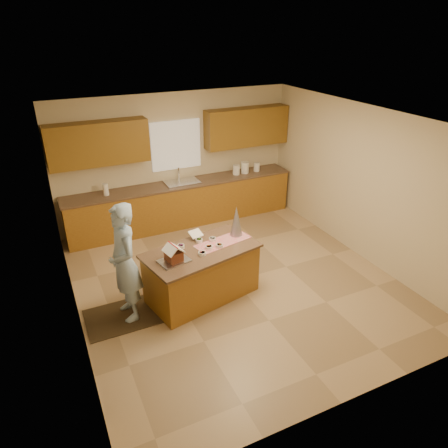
# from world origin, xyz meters

# --- Properties ---
(floor) EXTENTS (5.50, 5.50, 0.00)m
(floor) POSITION_xyz_m (0.00, 0.00, 0.00)
(floor) COLOR tan
(floor) RESTS_ON ground
(ceiling) EXTENTS (5.50, 5.50, 0.00)m
(ceiling) POSITION_xyz_m (0.00, 0.00, 2.70)
(ceiling) COLOR silver
(ceiling) RESTS_ON floor
(wall_back) EXTENTS (5.50, 5.50, 0.00)m
(wall_back) POSITION_xyz_m (0.00, 2.75, 1.35)
(wall_back) COLOR beige
(wall_back) RESTS_ON floor
(wall_front) EXTENTS (5.50, 5.50, 0.00)m
(wall_front) POSITION_xyz_m (0.00, -2.75, 1.35)
(wall_front) COLOR beige
(wall_front) RESTS_ON floor
(wall_left) EXTENTS (5.50, 5.50, 0.00)m
(wall_left) POSITION_xyz_m (-2.50, 0.00, 1.35)
(wall_left) COLOR beige
(wall_left) RESTS_ON floor
(wall_right) EXTENTS (5.50, 5.50, 0.00)m
(wall_right) POSITION_xyz_m (2.50, 0.00, 1.35)
(wall_right) COLOR beige
(wall_right) RESTS_ON floor
(stone_accent) EXTENTS (0.00, 2.50, 2.50)m
(stone_accent) POSITION_xyz_m (-2.48, -0.80, 1.25)
(stone_accent) COLOR gray
(stone_accent) RESTS_ON wall_left
(window_curtain) EXTENTS (1.05, 0.03, 1.00)m
(window_curtain) POSITION_xyz_m (0.00, 2.72, 1.65)
(window_curtain) COLOR white
(window_curtain) RESTS_ON wall_back
(back_counter_base) EXTENTS (4.80, 0.60, 0.88)m
(back_counter_base) POSITION_xyz_m (0.00, 2.45, 0.44)
(back_counter_base) COLOR #96651F
(back_counter_base) RESTS_ON floor
(back_counter_top) EXTENTS (4.85, 0.63, 0.04)m
(back_counter_top) POSITION_xyz_m (0.00, 2.45, 0.90)
(back_counter_top) COLOR brown
(back_counter_top) RESTS_ON back_counter_base
(upper_cabinet_left) EXTENTS (1.85, 0.35, 0.80)m
(upper_cabinet_left) POSITION_xyz_m (-1.55, 2.57, 1.90)
(upper_cabinet_left) COLOR brown
(upper_cabinet_left) RESTS_ON wall_back
(upper_cabinet_right) EXTENTS (1.85, 0.35, 0.80)m
(upper_cabinet_right) POSITION_xyz_m (1.55, 2.57, 1.90)
(upper_cabinet_right) COLOR brown
(upper_cabinet_right) RESTS_ON wall_back
(sink) EXTENTS (0.70, 0.45, 0.12)m
(sink) POSITION_xyz_m (0.00, 2.45, 0.89)
(sink) COLOR silver
(sink) RESTS_ON back_counter_top
(faucet) EXTENTS (0.03, 0.03, 0.28)m
(faucet) POSITION_xyz_m (0.00, 2.63, 1.06)
(faucet) COLOR silver
(faucet) RESTS_ON back_counter_top
(island_base) EXTENTS (1.78, 1.15, 0.81)m
(island_base) POSITION_xyz_m (-0.65, -0.15, 0.40)
(island_base) COLOR #96651F
(island_base) RESTS_ON floor
(island_top) EXTENTS (1.87, 1.24, 0.04)m
(island_top) POSITION_xyz_m (-0.65, -0.15, 0.82)
(island_top) COLOR brown
(island_top) RESTS_ON island_base
(table_runner) EXTENTS (0.96, 0.52, 0.01)m
(table_runner) POSITION_xyz_m (-0.24, -0.07, 0.84)
(table_runner) COLOR red
(table_runner) RESTS_ON island_top
(baking_tray) EXTENTS (0.48, 0.39, 0.02)m
(baking_tray) POSITION_xyz_m (-1.13, -0.30, 0.85)
(baking_tray) COLOR silver
(baking_tray) RESTS_ON island_top
(cookbook) EXTENTS (0.23, 0.20, 0.09)m
(cookbook) POSITION_xyz_m (-0.59, 0.22, 0.92)
(cookbook) COLOR white
(cookbook) RESTS_ON island_top
(tinsel_tree) EXTENTS (0.24, 0.24, 0.50)m
(tinsel_tree) POSITION_xyz_m (0.04, 0.04, 1.09)
(tinsel_tree) COLOR silver
(tinsel_tree) RESTS_ON island_top
(rug) EXTENTS (1.20, 0.79, 0.01)m
(rug) POSITION_xyz_m (-1.85, -0.14, 0.01)
(rug) COLOR black
(rug) RESTS_ON floor
(boy) EXTENTS (0.48, 0.68, 1.78)m
(boy) POSITION_xyz_m (-1.80, -0.14, 0.90)
(boy) COLOR #A8CBEE
(boy) RESTS_ON rug
(canister_a) EXTENTS (0.15, 0.15, 0.21)m
(canister_a) POSITION_xyz_m (1.26, 2.45, 1.03)
(canister_a) COLOR white
(canister_a) RESTS_ON back_counter_top
(canister_b) EXTENTS (0.17, 0.17, 0.25)m
(canister_b) POSITION_xyz_m (1.47, 2.45, 1.04)
(canister_b) COLOR white
(canister_b) RESTS_ON back_counter_top
(canister_c) EXTENTS (0.13, 0.13, 0.19)m
(canister_c) POSITION_xyz_m (1.76, 2.45, 1.02)
(canister_c) COLOR white
(canister_c) RESTS_ON back_counter_top
(paper_towel) EXTENTS (0.11, 0.11, 0.23)m
(paper_towel) POSITION_xyz_m (-1.54, 2.45, 1.03)
(paper_towel) COLOR white
(paper_towel) RESTS_ON back_counter_top
(gingerbread_house) EXTENTS (0.30, 0.30, 0.26)m
(gingerbread_house) POSITION_xyz_m (-1.13, -0.30, 0.96)
(gingerbread_house) COLOR brown
(gingerbread_house) RESTS_ON baking_tray
(candy_bowls) EXTENTS (0.65, 0.50, 0.05)m
(candy_bowls) POSITION_xyz_m (-0.58, -0.09, 0.87)
(candy_bowls) COLOR #C86123
(candy_bowls) RESTS_ON island_top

